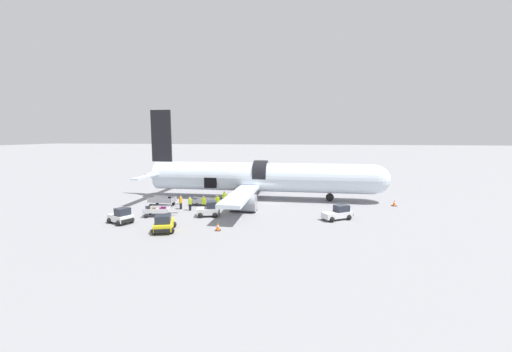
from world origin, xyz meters
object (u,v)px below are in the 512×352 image
at_px(baggage_tug_rear, 338,213).
at_px(ground_crew_loader_a, 224,197).
at_px(baggage_tug_spare, 121,217).
at_px(ground_crew_helper, 217,202).
at_px(baggage_cart_loading, 204,202).
at_px(ground_crew_driver, 204,203).
at_px(airplane, 258,177).
at_px(ground_crew_marshal, 181,202).
at_px(baggage_cart_empty, 158,211).
at_px(ground_crew_supervisor, 190,203).
at_px(ground_crew_loader_b, 234,198).
at_px(baggage_tug_lead, 209,210).
at_px(baggage_cart_queued, 163,201).
at_px(baggage_tug_mid, 164,224).

relative_size(baggage_tug_rear, ground_crew_loader_a, 2.08).
xyz_separation_m(baggage_tug_spare, ground_crew_loader_a, (7.82, 10.19, 0.18)).
bearing_deg(ground_crew_helper, baggage_cart_loading, 135.95).
height_order(baggage_cart_loading, ground_crew_driver, ground_crew_driver).
bearing_deg(baggage_cart_loading, baggage_tug_spare, -122.30).
xyz_separation_m(airplane, ground_crew_marshal, (-8.02, -7.36, -2.11)).
bearing_deg(baggage_tug_rear, baggage_cart_empty, -175.51).
xyz_separation_m(airplane, baggage_cart_loading, (-5.97, -5.05, -2.52)).
relative_size(airplane, baggage_cart_empty, 9.19).
bearing_deg(baggage_cart_loading, ground_crew_loader_a, 31.26).
bearing_deg(ground_crew_loader_a, ground_crew_supervisor, -126.15).
distance_m(ground_crew_loader_b, ground_crew_supervisor, 5.49).
relative_size(baggage_tug_lead, ground_crew_driver, 1.49).
bearing_deg(ground_crew_helper, airplane, 64.07).
distance_m(baggage_tug_spare, baggage_cart_loading, 10.44).
relative_size(baggage_tug_lead, ground_crew_loader_b, 1.50).
height_order(airplane, baggage_tug_rear, airplane).
distance_m(baggage_cart_queued, ground_crew_marshal, 3.11).
bearing_deg(ground_crew_supervisor, ground_crew_driver, -4.10).
distance_m(baggage_tug_rear, ground_crew_supervisor, 16.56).
xyz_separation_m(baggage_tug_rear, ground_crew_loader_b, (-11.97, 4.45, 0.29)).
bearing_deg(ground_crew_supervisor, airplane, 49.21).
height_order(ground_crew_driver, ground_crew_supervisor, ground_crew_driver).
height_order(baggage_cart_loading, ground_crew_marshal, ground_crew_marshal).
xyz_separation_m(airplane, baggage_cart_queued, (-10.85, -6.11, -2.39)).
bearing_deg(baggage_cart_empty, baggage_tug_rear, 4.49).
bearing_deg(ground_crew_marshal, ground_crew_driver, -10.58).
height_order(airplane, ground_crew_helper, airplane).
distance_m(baggage_tug_mid, ground_crew_driver, 7.88).
height_order(airplane, baggage_cart_empty, airplane).
bearing_deg(baggage_cart_loading, baggage_tug_lead, -65.73).
height_order(baggage_tug_mid, ground_crew_helper, ground_crew_helper).
height_order(baggage_tug_spare, ground_crew_supervisor, ground_crew_supervisor).
xyz_separation_m(baggage_tug_spare, ground_crew_helper, (7.97, 6.51, 0.30)).
bearing_deg(ground_crew_driver, ground_crew_supervisor, 175.90).
bearing_deg(baggage_tug_mid, ground_crew_loader_b, 69.97).
xyz_separation_m(baggage_tug_lead, baggage_tug_mid, (-2.41, -5.81, 0.01)).
height_order(baggage_cart_loading, baggage_cart_queued, baggage_cart_queued).
height_order(baggage_tug_lead, ground_crew_marshal, baggage_tug_lead).
relative_size(baggage_tug_mid, ground_crew_loader_a, 2.02).
height_order(ground_crew_loader_a, ground_crew_loader_b, ground_crew_loader_b).
relative_size(baggage_tug_lead, baggage_tug_spare, 0.94).
bearing_deg(baggage_tug_lead, airplane, 69.08).
bearing_deg(ground_crew_supervisor, baggage_tug_spare, -128.42).
xyz_separation_m(ground_crew_supervisor, ground_crew_marshal, (-1.29, 0.44, -0.00)).
height_order(baggage_tug_rear, ground_crew_driver, ground_crew_driver).
bearing_deg(baggage_cart_loading, baggage_cart_queued, -167.74).
bearing_deg(baggage_cart_empty, ground_crew_driver, 32.76).
distance_m(airplane, baggage_cart_empty, 14.36).
bearing_deg(ground_crew_loader_b, baggage_tug_spare, -135.62).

